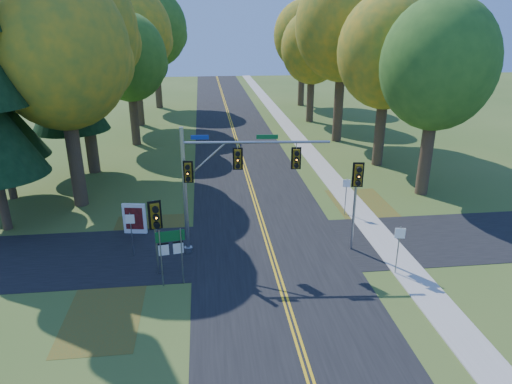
{
  "coord_description": "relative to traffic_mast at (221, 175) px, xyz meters",
  "views": [
    {
      "loc": [
        -3.16,
        -19.09,
        11.18
      ],
      "look_at": [
        -0.72,
        1.85,
        3.2
      ],
      "focal_mm": 32.0,
      "sensor_mm": 36.0,
      "label": 1
    }
  ],
  "objects": [
    {
      "name": "sidewalk_east",
      "position": [
        8.64,
        -1.8,
        -4.16
      ],
      "size": [
        1.6,
        160.0,
        0.06
      ],
      "primitive_type": "cube",
      "color": "#9E998E",
      "rests_on": "ground"
    },
    {
      "name": "info_kiosk",
      "position": [
        -4.72,
        2.76,
        -3.31
      ],
      "size": [
        1.29,
        0.39,
        1.76
      ],
      "rotation": [
        0.0,
        0.0,
        -0.17
      ],
      "color": "white",
      "rests_on": "ground"
    },
    {
      "name": "tree_w_c",
      "position": [
        -7.1,
        22.67,
        3.76
      ],
      "size": [
        6.8,
        6.8,
        11.91
      ],
      "color": "#38281C",
      "rests_on": "ground"
    },
    {
      "name": "tree_w_a",
      "position": [
        -8.69,
        7.58,
        5.3
      ],
      "size": [
        8.0,
        8.0,
        14.15
      ],
      "color": "#38281C",
      "rests_on": "ground"
    },
    {
      "name": "tree_e_c",
      "position": [
        12.32,
        21.89,
        6.47
      ],
      "size": [
        8.8,
        8.8,
        15.79
      ],
      "color": "#38281C",
      "rests_on": "ground"
    },
    {
      "name": "reg_sign_e_north",
      "position": [
        7.65,
        3.98,
        -2.59
      ],
      "size": [
        0.44,
        0.13,
        2.34
      ],
      "rotation": [
        0.0,
        0.0,
        -0.22
      ],
      "color": "gray",
      "rests_on": "ground"
    },
    {
      "name": "tree_e_b",
      "position": [
        13.41,
        13.78,
        4.71
      ],
      "size": [
        7.6,
        7.6,
        13.33
      ],
      "color": "#38281C",
      "rests_on": "ground"
    },
    {
      "name": "road_main",
      "position": [
        2.44,
        -1.8,
        -4.18
      ],
      "size": [
        8.0,
        160.0,
        0.02
      ],
      "primitive_type": "cube",
      "color": "black",
      "rests_on": "ground"
    },
    {
      "name": "tree_e_d",
      "position": [
        11.71,
        31.07,
        4.05
      ],
      "size": [
        7.0,
        7.0,
        12.32
      ],
      "color": "#38281C",
      "rests_on": "ground"
    },
    {
      "name": "east_signal_pole",
      "position": [
        6.61,
        -0.65,
        -0.56
      ],
      "size": [
        0.55,
        0.64,
        4.78
      ],
      "rotation": [
        0.0,
        0.0,
        -0.16
      ],
      "color": "#94979C",
      "rests_on": "ground"
    },
    {
      "name": "tree_e_a",
      "position": [
        14.01,
        6.97,
        4.34
      ],
      "size": [
        7.2,
        7.2,
        12.73
      ],
      "color": "#38281C",
      "rests_on": "ground"
    },
    {
      "name": "tree_w_d",
      "position": [
        -7.68,
        31.38,
        5.59
      ],
      "size": [
        8.2,
        8.2,
        14.56
      ],
      "color": "#38281C",
      "rests_on": "ground"
    },
    {
      "name": "leaf_patch_w_near",
      "position": [
        -4.06,
        2.2,
        -4.18
      ],
      "size": [
        4.0,
        6.0,
        0.0
      ],
      "primitive_type": "cube",
      "color": "brown",
      "rests_on": "ground"
    },
    {
      "name": "tree_w_b",
      "position": [
        -9.28,
        14.49,
        6.18
      ],
      "size": [
        8.6,
        8.6,
        15.38
      ],
      "color": "#38281C",
      "rests_on": "ground"
    },
    {
      "name": "centerline_right",
      "position": [
        2.54,
        -1.8,
        -4.16
      ],
      "size": [
        0.1,
        160.0,
        0.01
      ],
      "primitive_type": "cube",
      "color": "gold",
      "rests_on": "road_main"
    },
    {
      "name": "reg_sign_e_south",
      "position": [
        7.94,
        -3.11,
        -2.51
      ],
      "size": [
        0.47,
        0.12,
        2.45
      ],
      "rotation": [
        0.0,
        0.0,
        -0.19
      ],
      "color": "gray",
      "rests_on": "ground"
    },
    {
      "name": "ground",
      "position": [
        2.44,
        -1.8,
        -4.19
      ],
      "size": [
        160.0,
        160.0,
        0.0
      ],
      "primitive_type": "plane",
      "color": "#35531D",
      "rests_on": "ground"
    },
    {
      "name": "ped_signal_pole",
      "position": [
        -3.02,
        -2.03,
        -1.38
      ],
      "size": [
        0.59,
        0.69,
        3.78
      ],
      "rotation": [
        0.0,
        0.0,
        0.27
      ],
      "color": "gray",
      "rests_on": "ground"
    },
    {
      "name": "leaf_patch_e",
      "position": [
        9.24,
        4.2,
        -4.18
      ],
      "size": [
        3.5,
        8.0,
        0.0
      ],
      "primitive_type": "cube",
      "color": "brown",
      "rests_on": "ground"
    },
    {
      "name": "road_cross",
      "position": [
        2.44,
        0.2,
        -4.18
      ],
      "size": [
        60.0,
        6.0,
        0.02
      ],
      "primitive_type": "cube",
      "color": "black",
      "rests_on": "ground"
    },
    {
      "name": "centerline_left",
      "position": [
        2.34,
        -1.8,
        -4.16
      ],
      "size": [
        0.1,
        160.0,
        0.01
      ],
      "primitive_type": "cube",
      "color": "gold",
      "rests_on": "road_main"
    },
    {
      "name": "traffic_mast",
      "position": [
        0.0,
        0.0,
        0.0
      ],
      "size": [
        7.16,
        0.98,
        6.51
      ],
      "rotation": [
        0.0,
        0.0,
        -0.09
      ],
      "color": "gray",
      "rests_on": "ground"
    },
    {
      "name": "reg_sign_w",
      "position": [
        -4.51,
        0.19,
        -2.61
      ],
      "size": [
        0.44,
        0.08,
        2.31
      ],
      "rotation": [
        0.0,
        0.0,
        -0.06
      ],
      "color": "gray",
      "rests_on": "ground"
    },
    {
      "name": "route_sign_cluster",
      "position": [
        -2.36,
        -2.81,
        -2.27
      ],
      "size": [
        1.26,
        0.23,
        2.72
      ],
      "rotation": [
        0.0,
        0.0,
        0.15
      ],
      "color": "gray",
      "rests_on": "ground"
    },
    {
      "name": "tree_e_e",
      "position": [
        12.91,
        41.78,
        5.0
      ],
      "size": [
        7.8,
        7.8,
        13.74
      ],
      "color": "#38281C",
      "rests_on": "ground"
    },
    {
      "name": "tree_w_e",
      "position": [
        -6.48,
        42.28,
        5.88
      ],
      "size": [
        8.4,
        8.4,
        14.97
      ],
      "color": "#38281C",
      "rests_on": "ground"
    },
    {
      "name": "leaf_patch_w_far",
      "position": [
        -5.06,
        -4.8,
        -4.18
      ],
      "size": [
        3.0,
        5.0,
        0.0
      ],
      "primitive_type": "cube",
      "color": "brown",
      "rests_on": "ground"
    },
    {
      "name": "pine_c",
      "position": [
        -10.56,
        14.2,
        5.5
      ],
      "size": [
        5.6,
        5.6,
        20.56
      ],
      "color": "#38281C",
      "rests_on": "ground"
    }
  ]
}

